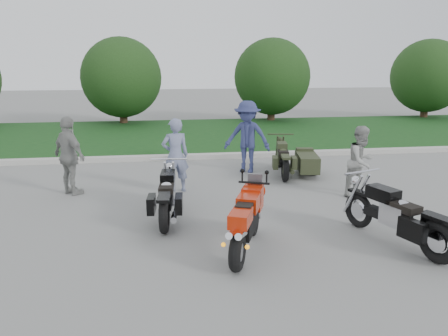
{
  "coord_description": "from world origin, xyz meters",
  "views": [
    {
      "loc": [
        -1.23,
        -7.1,
        2.95
      ],
      "look_at": [
        -0.0,
        1.52,
        0.8
      ],
      "focal_mm": 35.0,
      "sensor_mm": 36.0,
      "label": 1
    }
  ],
  "objects": [
    {
      "name": "cruiser_right",
      "position": [
        2.54,
        -0.91,
        0.45
      ],
      "size": [
        0.94,
        2.22,
        0.89
      ],
      "rotation": [
        0.0,
        0.0,
        0.33
      ],
      "color": "black",
      "rests_on": "ground"
    },
    {
      "name": "ground",
      "position": [
        0.0,
        0.0,
        0.0
      ],
      "size": [
        80.0,
        80.0,
        0.0
      ],
      "primitive_type": "plane",
      "color": "gray",
      "rests_on": "ground"
    },
    {
      "name": "person_grey",
      "position": [
        3.09,
        1.76,
        0.79
      ],
      "size": [
        0.96,
        0.89,
        1.57
      ],
      "primitive_type": "imported",
      "rotation": [
        0.0,
        0.0,
        0.51
      ],
      "color": "#999A94",
      "rests_on": "ground"
    },
    {
      "name": "sportbike_red",
      "position": [
        0.01,
        -0.83,
        0.54
      ],
      "size": [
        0.87,
        1.85,
        0.92
      ],
      "rotation": [
        0.0,
        0.0,
        -0.38
      ],
      "color": "black",
      "rests_on": "ground"
    },
    {
      "name": "cruiser_sidecar",
      "position": [
        2.24,
        3.69,
        0.38
      ],
      "size": [
        1.23,
        2.09,
        0.81
      ],
      "rotation": [
        0.0,
        0.0,
        -0.17
      ],
      "color": "black",
      "rests_on": "ground"
    },
    {
      "name": "person_stripe",
      "position": [
        -0.96,
        2.65,
        0.85
      ],
      "size": [
        0.69,
        0.52,
        1.7
      ],
      "primitive_type": "imported",
      "rotation": [
        0.0,
        0.0,
        3.33
      ],
      "color": "gray",
      "rests_on": "ground"
    },
    {
      "name": "person_back",
      "position": [
        -3.3,
        2.77,
        0.88
      ],
      "size": [
        1.03,
        1.05,
        1.77
      ],
      "primitive_type": "imported",
      "rotation": [
        0.0,
        0.0,
        2.33
      ],
      "color": "gray",
      "rests_on": "ground"
    },
    {
      "name": "cruiser_left",
      "position": [
        -1.18,
        0.83,
        0.43
      ],
      "size": [
        0.42,
        2.18,
        0.84
      ],
      "rotation": [
        0.0,
        0.0,
        -0.09
      ],
      "color": "black",
      "rests_on": "ground"
    },
    {
      "name": "tree_mid_left",
      "position": [
        -3.0,
        13.5,
        2.19
      ],
      "size": [
        3.6,
        3.6,
        4.0
      ],
      "color": "#3F2B1C",
      "rests_on": "ground"
    },
    {
      "name": "tree_mid_right",
      "position": [
        4.0,
        13.5,
        2.19
      ],
      "size": [
        3.6,
        3.6,
        4.0
      ],
      "color": "#3F2B1C",
      "rests_on": "ground"
    },
    {
      "name": "grass_strip",
      "position": [
        0.0,
        10.15,
        0.07
      ],
      "size": [
        60.0,
        8.0,
        0.14
      ],
      "primitive_type": "cube",
      "color": "#22561D",
      "rests_on": "ground"
    },
    {
      "name": "tree_far_right",
      "position": [
        12.0,
        13.5,
        2.19
      ],
      "size": [
        3.6,
        3.6,
        4.0
      ],
      "color": "#3F2B1C",
      "rests_on": "ground"
    },
    {
      "name": "curb",
      "position": [
        0.0,
        6.0,
        0.07
      ],
      "size": [
        60.0,
        0.3,
        0.15
      ],
      "primitive_type": "cube",
      "color": "#BAB7AF",
      "rests_on": "ground"
    },
    {
      "name": "person_denim",
      "position": [
        1.01,
        4.22,
        0.96
      ],
      "size": [
        1.43,
        1.16,
        1.92
      ],
      "primitive_type": "imported",
      "rotation": [
        0.0,
        0.0,
        -0.41
      ],
      "color": "navy",
      "rests_on": "ground"
    }
  ]
}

